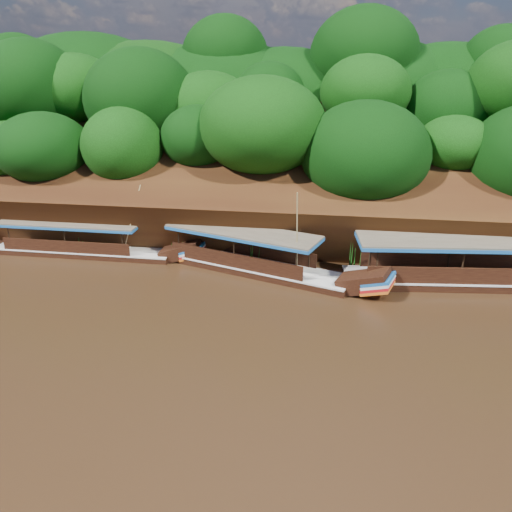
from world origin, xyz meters
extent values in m
plane|color=black|center=(0.00, 0.00, 0.00)|extent=(160.00, 160.00, 0.00)
cube|color=black|center=(0.00, 16.00, 3.50)|extent=(120.00, 16.12, 13.64)
cube|color=black|center=(0.00, 26.00, 0.00)|extent=(120.00, 24.00, 12.00)
ellipsoid|color=#0B440C|center=(-6.00, 15.00, 3.50)|extent=(18.00, 8.00, 6.40)
ellipsoid|color=#0B440C|center=(0.00, 23.00, 9.20)|extent=(24.00, 11.00, 8.40)
cube|color=black|center=(12.62, 7.67, 0.00)|extent=(14.49, 3.87, 1.01)
cube|color=silver|center=(12.62, 7.67, 0.48)|extent=(14.50, 3.94, 0.11)
cube|color=brown|center=(11.73, 7.58, 2.70)|extent=(11.43, 3.93, 0.13)
cube|color=#1859A1|center=(11.73, 7.58, 2.56)|extent=(11.43, 3.93, 0.20)
cube|color=black|center=(-0.02, 7.78, 0.00)|extent=(12.39, 6.13, 0.92)
cube|color=silver|center=(-0.02, 7.78, 0.44)|extent=(12.41, 6.20, 0.10)
cube|color=black|center=(6.54, 5.53, 0.72)|extent=(3.31, 2.55, 1.74)
cube|color=#1859A1|center=(7.27, 5.28, 1.03)|extent=(2.01, 2.16, 0.63)
cube|color=#B51418|center=(7.27, 5.28, 0.68)|extent=(2.01, 2.16, 0.63)
cube|color=brown|center=(-0.74, 8.03, 2.47)|extent=(9.97, 5.59, 0.12)
cube|color=#1859A1|center=(-0.74, 8.03, 2.35)|extent=(9.97, 5.59, 0.18)
cylinder|color=tan|center=(2.70, 6.20, 3.14)|extent=(0.10, 1.76, 5.11)
cube|color=black|center=(-11.69, 8.97, 0.00)|extent=(12.07, 2.08, 0.82)
cube|color=silver|center=(-11.69, 8.97, 0.39)|extent=(12.07, 2.14, 0.09)
cube|color=black|center=(-4.90, 8.93, 0.64)|extent=(2.84, 1.52, 1.62)
cube|color=#1859A1|center=(-4.15, 8.93, 0.91)|extent=(1.49, 1.58, 0.60)
cube|color=#B51418|center=(-4.15, 8.93, 0.60)|extent=(1.49, 1.58, 0.60)
cube|color=brown|center=(-12.44, 8.97, 2.20)|extent=(9.46, 2.36, 0.11)
cube|color=#1859A1|center=(-12.44, 8.97, 2.09)|extent=(9.46, 2.36, 0.16)
cylinder|color=tan|center=(-8.03, 8.76, 2.68)|extent=(1.13, 1.30, 4.28)
cone|color=#1D5D17|center=(-12.60, 9.83, 0.85)|extent=(1.50, 1.50, 1.71)
cone|color=#1D5D17|center=(-5.11, 9.71, 0.77)|extent=(1.50, 1.50, 1.53)
cone|color=#1D5D17|center=(0.19, 9.02, 0.86)|extent=(1.50, 1.50, 1.72)
cone|color=#1D5D17|center=(6.46, 9.28, 0.87)|extent=(1.50, 1.50, 1.74)
cone|color=#1D5D17|center=(12.05, 9.27, 0.76)|extent=(1.50, 1.50, 1.52)
camera|label=1|loc=(4.29, -20.22, 12.21)|focal=35.00mm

